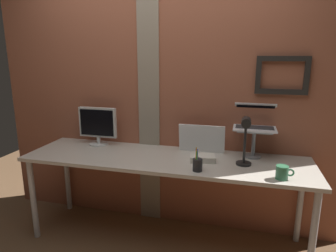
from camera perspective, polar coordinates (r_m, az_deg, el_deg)
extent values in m
plane|color=brown|center=(2.85, -3.44, -20.96)|extent=(6.00, 6.00, 0.00)
cube|color=#9E563D|center=(2.80, -1.04, 5.06)|extent=(3.27, 0.12, 2.40)
cube|color=gray|center=(2.77, -3.71, 4.95)|extent=(0.20, 0.01, 2.40)
cube|color=black|center=(2.60, 21.36, 11.99)|extent=(0.41, 0.03, 0.04)
cube|color=black|center=(2.62, 20.86, 6.18)|extent=(0.41, 0.03, 0.04)
cube|color=black|center=(2.59, 16.98, 9.37)|extent=(0.04, 0.03, 0.22)
cube|color=black|center=(2.63, 25.16, 8.74)|extent=(0.04, 0.03, 0.22)
cube|color=beige|center=(2.51, -0.58, -6.40)|extent=(2.40, 0.65, 0.03)
cylinder|color=#B2B2B7|center=(2.95, -24.50, -12.69)|extent=(0.05, 0.05, 0.74)
cylinder|color=#B2B2B7|center=(2.43, 26.11, -18.82)|extent=(0.05, 0.05, 0.74)
cylinder|color=#B2B2B7|center=(3.33, -18.82, -9.12)|extent=(0.05, 0.05, 0.74)
cylinder|color=#B2B2B7|center=(2.88, 24.08, -13.31)|extent=(0.05, 0.05, 0.74)
cylinder|color=silver|center=(2.94, -13.16, -3.34)|extent=(0.18, 0.18, 0.01)
cylinder|color=silver|center=(2.93, -13.20, -2.62)|extent=(0.04, 0.04, 0.06)
cube|color=silver|center=(2.89, -13.38, 0.70)|extent=(0.37, 0.04, 0.28)
cube|color=black|center=(2.87, -13.57, 0.62)|extent=(0.34, 0.00, 0.25)
cylinder|color=gray|center=(2.62, 15.97, -5.60)|extent=(0.14, 0.14, 0.01)
cylinder|color=gray|center=(2.59, 16.13, -3.18)|extent=(0.03, 0.03, 0.22)
cube|color=gray|center=(2.56, 16.30, -0.72)|extent=(0.28, 0.22, 0.01)
cube|color=white|center=(2.56, 16.32, -0.49)|extent=(0.35, 0.22, 0.01)
cube|color=#2D2D30|center=(2.57, 16.32, -0.23)|extent=(0.31, 0.13, 0.00)
cube|color=white|center=(2.68, 16.38, 2.34)|extent=(0.35, 0.08, 0.19)
cube|color=black|center=(2.67, 16.38, 2.27)|extent=(0.32, 0.06, 0.16)
cube|color=white|center=(2.63, 6.48, -2.42)|extent=(0.40, 0.05, 0.25)
cylinder|color=black|center=(2.43, 14.32, -7.00)|extent=(0.12, 0.12, 0.02)
cylinder|color=black|center=(2.37, 14.59, -2.67)|extent=(0.02, 0.02, 0.37)
cylinder|color=black|center=(2.24, 14.83, 0.71)|extent=(0.07, 0.11, 0.07)
cylinder|color=#262628|center=(2.23, 5.70, -7.46)|extent=(0.07, 0.07, 0.09)
cylinder|color=green|center=(2.20, 5.54, -6.68)|extent=(0.01, 0.01, 0.15)
cylinder|color=orange|center=(2.21, 5.40, -6.29)|extent=(0.01, 0.04, 0.17)
cylinder|color=blue|center=(2.21, 5.64, -6.42)|extent=(0.01, 0.01, 0.16)
cylinder|color=yellow|center=(2.20, 5.59, -6.62)|extent=(0.01, 0.01, 0.15)
cylinder|color=#33724C|center=(2.22, 21.08, -8.35)|extent=(0.08, 0.08, 0.10)
torus|color=#33724C|center=(2.23, 22.48, -8.29)|extent=(0.05, 0.01, 0.05)
cube|color=silver|center=(2.44, 6.67, -6.15)|extent=(0.22, 0.18, 0.05)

